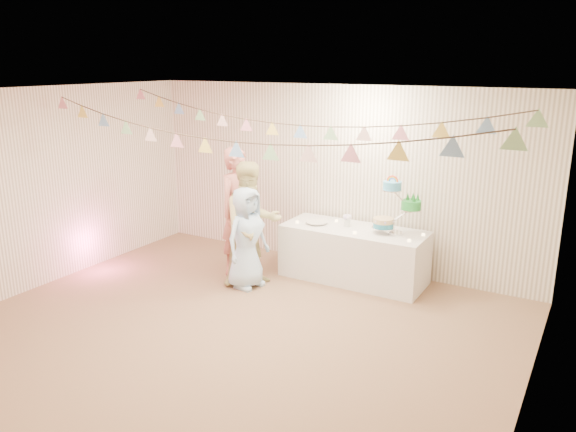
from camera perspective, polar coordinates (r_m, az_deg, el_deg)
The scene contains 24 objects.
floor at distance 6.47m, azimuth -5.18°, elevation -11.29°, with size 6.00×6.00×0.00m, color brown.
ceiling at distance 5.79m, azimuth -5.82°, elevation 12.36°, with size 6.00×6.00×0.00m, color white.
back_wall at distance 8.11m, azimuth 4.80°, elevation 3.99°, with size 6.00×6.00×0.00m, color white.
front_wall at distance 4.33m, azimuth -25.15°, elevation -7.85°, with size 6.00×6.00×0.00m, color white.
left_wall at distance 8.08m, azimuth -23.14°, elevation 2.75°, with size 5.00×5.00×0.00m, color white.
right_wall at distance 4.97m, azimuth 24.10°, elevation -4.78°, with size 5.00×5.00×0.00m, color white.
table at distance 7.72m, azimuth 6.67°, elevation -3.86°, with size 1.95×0.78×0.73m, color silver.
cake_stand at distance 7.36m, azimuth 10.94°, elevation 1.05°, with size 0.64×0.38×0.72m, color silver, non-canonical shape.
cake_bottom at distance 7.43m, azimuth 9.59°, elevation -0.93°, with size 0.31×0.31×0.15m, color teal, non-canonical shape.
cake_middle at distance 7.39m, azimuth 12.48°, elevation 1.01°, with size 0.27×0.27×0.22m, color green, non-canonical shape.
cake_top_tier at distance 7.29m, azimuth 10.52°, elevation 3.10°, with size 0.25×0.25×0.19m, color #47ACDF, non-canonical shape.
platter at distance 7.77m, azimuth 2.94°, elevation -0.58°, with size 0.30×0.30×0.02m, color white.
posy at distance 7.67m, azimuth 6.04°, elevation -0.30°, with size 0.14×0.14×0.16m, color white, non-canonical shape.
person_adult_a at distance 7.80m, azimuth -5.01°, elevation 0.47°, with size 0.65×0.43×1.79m, color #C06E64.
person_adult_b at distance 7.41m, azimuth -3.70°, elevation -0.82°, with size 0.81×0.63×1.66m, color #CABE7C.
person_child at distance 7.35m, azimuth -4.23°, elevation -2.20°, with size 0.66×0.43×1.36m, color #B4DAFF.
bunting_back at distance 6.73m, azimuth -0.20°, elevation 10.73°, with size 5.60×1.10×0.40m, color pink, non-canonical shape.
bunting_front at distance 5.65m, azimuth -6.94°, elevation 9.40°, with size 5.60×0.90×0.36m, color #72A5E5, non-canonical shape.
tealight_0 at distance 7.81m, azimuth 0.93°, elevation -0.60°, with size 0.04×0.04×0.03m, color #FFD88C.
tealight_1 at distance 7.90m, azimuth 4.96°, elevation -0.47°, with size 0.04×0.04×0.03m, color #FFD88C.
tealight_2 at distance 7.37m, azimuth 6.79°, elevation -1.69°, with size 0.04×0.04×0.03m, color #FFD88C.
tealight_3 at distance 7.68m, azimuth 9.81°, elevation -1.12°, with size 0.04×0.04×0.03m, color #FFD88C.
tealight_4 at distance 7.17m, azimuth 12.21°, elevation -2.44°, with size 0.04×0.04×0.03m, color #FFD88C.
tealight_5 at distance 7.45m, azimuth 13.59°, elevation -1.84°, with size 0.04×0.04×0.03m, color #FFD88C.
Camera 1 is at (3.37, -4.69, 2.91)m, focal length 35.00 mm.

